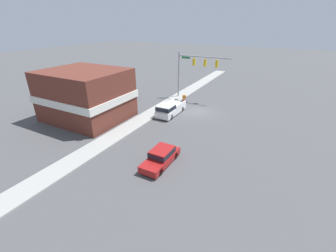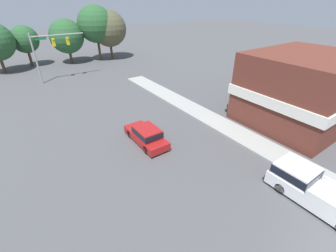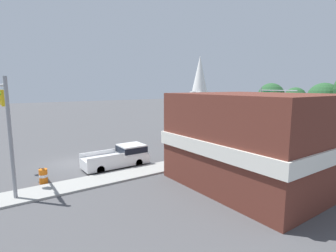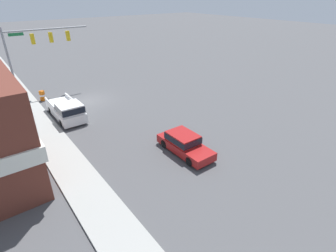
% 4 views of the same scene
% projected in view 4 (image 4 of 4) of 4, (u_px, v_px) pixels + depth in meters
% --- Properties ---
extents(ground_plane, '(200.00, 200.00, 0.00)m').
position_uv_depth(ground_plane, '(89.00, 101.00, 28.19)').
color(ground_plane, '#4C4C4F').
extents(sidewalk_curb, '(2.40, 60.00, 0.14)m').
position_uv_depth(sidewalk_curb, '(32.00, 113.00, 25.10)').
color(sidewalk_curb, '#9E9E99').
rests_on(sidewalk_curb, ground).
extents(near_signal_assembly, '(8.64, 0.49, 7.44)m').
position_uv_depth(near_signal_assembly, '(36.00, 44.00, 27.60)').
color(near_signal_assembly, gray).
rests_on(near_signal_assembly, ground).
extents(car_lead, '(1.78, 4.60, 1.44)m').
position_uv_depth(car_lead, '(184.00, 143.00, 18.82)').
color(car_lead, black).
rests_on(car_lead, ground).
extents(pickup_truck_parked, '(2.06, 5.53, 1.78)m').
position_uv_depth(pickup_truck_parked, '(67.00, 110.00, 23.75)').
color(pickup_truck_parked, black).
rests_on(pickup_truck_parked, ground).
extents(construction_barrel, '(0.59, 0.59, 1.05)m').
position_uv_depth(construction_barrel, '(42.00, 96.00, 28.04)').
color(construction_barrel, orange).
rests_on(construction_barrel, ground).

